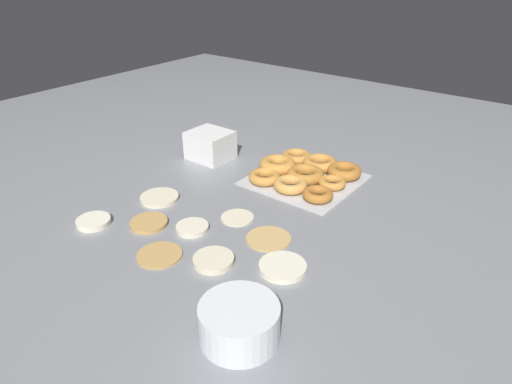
{
  "coord_description": "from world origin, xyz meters",
  "views": [
    {
      "loc": [
        -0.68,
        0.77,
        0.62
      ],
      "look_at": [
        -0.02,
        -0.08,
        0.04
      ],
      "focal_mm": 32.0,
      "sensor_mm": 36.0,
      "label": 1
    }
  ],
  "objects_px": {
    "pancake_1": "(94,221)",
    "batter_bowl": "(239,322)",
    "pancake_2": "(159,198)",
    "donut_tray": "(304,173)",
    "pancake_0": "(149,223)",
    "container_stack": "(210,145)",
    "pancake_3": "(214,260)",
    "pancake_7": "(283,267)",
    "pancake_4": "(192,228)",
    "pancake_8": "(237,217)",
    "pancake_5": "(269,238)",
    "pancake_6": "(159,254)"
  },
  "relations": [
    {
      "from": "pancake_1",
      "to": "batter_bowl",
      "type": "xyz_separation_m",
      "value": [
        -0.54,
        0.07,
        0.03
      ]
    },
    {
      "from": "pancake_2",
      "to": "donut_tray",
      "type": "height_order",
      "value": "donut_tray"
    },
    {
      "from": "pancake_0",
      "to": "container_stack",
      "type": "height_order",
      "value": "container_stack"
    },
    {
      "from": "pancake_1",
      "to": "pancake_3",
      "type": "height_order",
      "value": "same"
    },
    {
      "from": "pancake_3",
      "to": "pancake_7",
      "type": "xyz_separation_m",
      "value": [
        -0.13,
        -0.07,
        -0.0
      ]
    },
    {
      "from": "pancake_3",
      "to": "pancake_7",
      "type": "distance_m",
      "value": 0.15
    },
    {
      "from": "pancake_3",
      "to": "pancake_4",
      "type": "height_order",
      "value": "pancake_3"
    },
    {
      "from": "pancake_4",
      "to": "pancake_8",
      "type": "height_order",
      "value": "pancake_4"
    },
    {
      "from": "donut_tray",
      "to": "pancake_3",
      "type": "bearing_deg",
      "value": 98.21
    },
    {
      "from": "pancake_0",
      "to": "pancake_8",
      "type": "height_order",
      "value": "pancake_0"
    },
    {
      "from": "pancake_1",
      "to": "pancake_4",
      "type": "xyz_separation_m",
      "value": [
        -0.22,
        -0.13,
        -0.0
      ]
    },
    {
      "from": "batter_bowl",
      "to": "container_stack",
      "type": "xyz_separation_m",
      "value": [
        0.58,
        -0.56,
        0.01
      ]
    },
    {
      "from": "pancake_3",
      "to": "batter_bowl",
      "type": "bearing_deg",
      "value": 144.0
    },
    {
      "from": "pancake_1",
      "to": "pancake_5",
      "type": "distance_m",
      "value": 0.45
    },
    {
      "from": "pancake_1",
      "to": "pancake_5",
      "type": "height_order",
      "value": "pancake_1"
    },
    {
      "from": "pancake_5",
      "to": "container_stack",
      "type": "bearing_deg",
      "value": -31.91
    },
    {
      "from": "pancake_8",
      "to": "container_stack",
      "type": "relative_size",
      "value": 0.64
    },
    {
      "from": "pancake_8",
      "to": "pancake_2",
      "type": "bearing_deg",
      "value": 12.8
    },
    {
      "from": "pancake_3",
      "to": "pancake_8",
      "type": "bearing_deg",
      "value": -65.9
    },
    {
      "from": "pancake_4",
      "to": "batter_bowl",
      "type": "relative_size",
      "value": 0.56
    },
    {
      "from": "pancake_6",
      "to": "pancake_2",
      "type": "bearing_deg",
      "value": -41.86
    },
    {
      "from": "pancake_5",
      "to": "container_stack",
      "type": "height_order",
      "value": "container_stack"
    },
    {
      "from": "pancake_0",
      "to": "pancake_2",
      "type": "bearing_deg",
      "value": -53.4
    },
    {
      "from": "pancake_5",
      "to": "donut_tray",
      "type": "xyz_separation_m",
      "value": [
        0.11,
        -0.33,
        0.01
      ]
    },
    {
      "from": "batter_bowl",
      "to": "container_stack",
      "type": "height_order",
      "value": "container_stack"
    },
    {
      "from": "pancake_7",
      "to": "container_stack",
      "type": "relative_size",
      "value": 0.79
    },
    {
      "from": "batter_bowl",
      "to": "pancake_1",
      "type": "bearing_deg",
      "value": -7.48
    },
    {
      "from": "pancake_1",
      "to": "donut_tray",
      "type": "bearing_deg",
      "value": -117.34
    },
    {
      "from": "pancake_7",
      "to": "container_stack",
      "type": "height_order",
      "value": "container_stack"
    },
    {
      "from": "donut_tray",
      "to": "container_stack",
      "type": "height_order",
      "value": "container_stack"
    },
    {
      "from": "pancake_6",
      "to": "pancake_8",
      "type": "distance_m",
      "value": 0.24
    },
    {
      "from": "pancake_0",
      "to": "pancake_2",
      "type": "distance_m",
      "value": 0.13
    },
    {
      "from": "pancake_2",
      "to": "pancake_8",
      "type": "bearing_deg",
      "value": -167.2
    },
    {
      "from": "pancake_4",
      "to": "pancake_3",
      "type": "bearing_deg",
      "value": 152.84
    },
    {
      "from": "pancake_0",
      "to": "pancake_3",
      "type": "bearing_deg",
      "value": 175.52
    },
    {
      "from": "pancake_7",
      "to": "pancake_4",
      "type": "bearing_deg",
      "value": 1.27
    },
    {
      "from": "pancake_5",
      "to": "pancake_8",
      "type": "xyz_separation_m",
      "value": [
        0.12,
        -0.03,
        -0.0
      ]
    },
    {
      "from": "pancake_3",
      "to": "pancake_1",
      "type": "bearing_deg",
      "value": 10.39
    },
    {
      "from": "pancake_0",
      "to": "batter_bowl",
      "type": "distance_m",
      "value": 0.45
    },
    {
      "from": "pancake_3",
      "to": "pancake_5",
      "type": "relative_size",
      "value": 0.85
    },
    {
      "from": "donut_tray",
      "to": "batter_bowl",
      "type": "bearing_deg",
      "value": 112.5
    },
    {
      "from": "pancake_4",
      "to": "pancake_8",
      "type": "xyz_separation_m",
      "value": [
        -0.05,
        -0.11,
        -0.0
      ]
    },
    {
      "from": "pancake_6",
      "to": "pancake_0",
      "type": "bearing_deg",
      "value": -31.16
    },
    {
      "from": "container_stack",
      "to": "pancake_7",
      "type": "bearing_deg",
      "value": 146.75
    },
    {
      "from": "pancake_3",
      "to": "pancake_8",
      "type": "distance_m",
      "value": 0.2
    },
    {
      "from": "pancake_8",
      "to": "donut_tray",
      "type": "xyz_separation_m",
      "value": [
        -0.01,
        -0.3,
        0.01
      ]
    },
    {
      "from": "pancake_0",
      "to": "batter_bowl",
      "type": "height_order",
      "value": "batter_bowl"
    },
    {
      "from": "pancake_5",
      "to": "pancake_8",
      "type": "distance_m",
      "value": 0.13
    },
    {
      "from": "pancake_1",
      "to": "pancake_6",
      "type": "height_order",
      "value": "pancake_1"
    },
    {
      "from": "pancake_1",
      "to": "pancake_8",
      "type": "height_order",
      "value": "pancake_1"
    }
  ]
}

